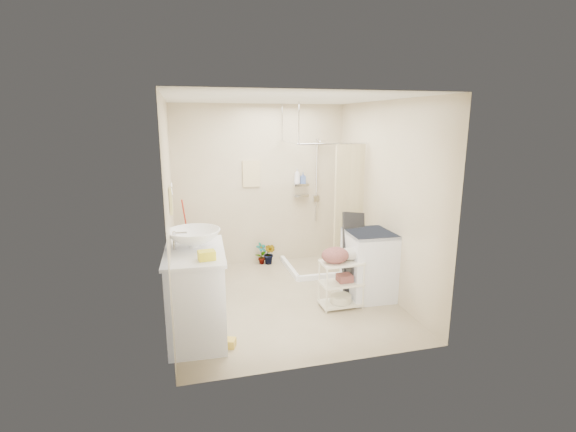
% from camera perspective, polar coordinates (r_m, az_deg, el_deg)
% --- Properties ---
extents(floor, '(3.20, 3.20, 0.00)m').
position_cam_1_polar(floor, '(5.72, -0.54, -11.24)').
color(floor, tan).
rests_on(floor, ground).
extents(ceiling, '(2.80, 3.20, 0.04)m').
position_cam_1_polar(ceiling, '(5.22, -0.60, 15.77)').
color(ceiling, silver).
rests_on(ceiling, ground).
extents(wall_back, '(2.80, 0.04, 2.60)m').
position_cam_1_polar(wall_back, '(6.86, -3.80, 4.18)').
color(wall_back, beige).
rests_on(wall_back, ground).
extents(wall_front, '(2.80, 0.04, 2.60)m').
position_cam_1_polar(wall_front, '(3.83, 5.21, -2.93)').
color(wall_front, beige).
rests_on(wall_front, ground).
extents(wall_left, '(0.04, 3.20, 2.60)m').
position_cam_1_polar(wall_left, '(5.17, -15.81, 0.81)').
color(wall_left, beige).
rests_on(wall_left, ground).
extents(wall_right, '(0.04, 3.20, 2.60)m').
position_cam_1_polar(wall_right, '(5.81, 12.97, 2.28)').
color(wall_right, beige).
rests_on(wall_right, ground).
extents(vanity, '(0.68, 1.15, 0.99)m').
position_cam_1_polar(vanity, '(4.75, -12.40, -10.26)').
color(vanity, silver).
rests_on(vanity, ground).
extents(sink, '(0.64, 0.64, 0.20)m').
position_cam_1_polar(sink, '(4.66, -12.75, -3.00)').
color(sink, white).
rests_on(sink, vanity).
extents(counter_basket, '(0.18, 0.15, 0.09)m').
position_cam_1_polar(counter_basket, '(4.24, -11.07, -5.29)').
color(counter_basket, yellow).
rests_on(counter_basket, vanity).
extents(floor_basket, '(0.28, 0.25, 0.12)m').
position_cam_1_polar(floor_basket, '(4.65, -8.23, -16.60)').
color(floor_basket, gold).
rests_on(floor_basket, ground).
extents(toilet, '(0.72, 0.41, 0.73)m').
position_cam_1_polar(toilet, '(6.08, -11.75, -6.29)').
color(toilet, white).
rests_on(toilet, ground).
extents(mop, '(0.13, 0.13, 1.16)m').
position_cam_1_polar(mop, '(6.79, -13.92, -2.50)').
color(mop, '#B32919').
rests_on(mop, ground).
extents(potted_plant_a, '(0.23, 0.21, 0.37)m').
position_cam_1_polar(potted_plant_a, '(6.96, -3.67, -5.14)').
color(potted_plant_a, brown).
rests_on(potted_plant_a, ground).
extents(potted_plant_b, '(0.25, 0.25, 0.36)m').
position_cam_1_polar(potted_plant_b, '(6.95, -2.55, -5.19)').
color(potted_plant_b, '#9C3E23').
rests_on(potted_plant_b, ground).
extents(hanging_towel, '(0.28, 0.03, 0.42)m').
position_cam_1_polar(hanging_towel, '(6.79, -5.04, 5.77)').
color(hanging_towel, beige).
rests_on(hanging_towel, wall_back).
extents(towel_ring, '(0.04, 0.22, 0.34)m').
position_cam_1_polar(towel_ring, '(4.94, -15.73, 2.28)').
color(towel_ring, '#DCD180').
rests_on(towel_ring, wall_left).
extents(tp_holder, '(0.08, 0.12, 0.14)m').
position_cam_1_polar(tp_holder, '(5.37, -14.99, -5.12)').
color(tp_holder, white).
rests_on(tp_holder, wall_left).
extents(shower, '(1.10, 1.10, 2.10)m').
position_cam_1_polar(shower, '(6.59, 4.42, 1.61)').
color(shower, white).
rests_on(shower, ground).
extents(shampoo_bottle_a, '(0.11, 0.11, 0.25)m').
position_cam_1_polar(shampoo_bottle_a, '(6.88, 1.26, 5.45)').
color(shampoo_bottle_a, white).
rests_on(shampoo_bottle_a, shower).
extents(shampoo_bottle_b, '(0.09, 0.09, 0.18)m').
position_cam_1_polar(shampoo_bottle_b, '(6.93, 2.07, 5.23)').
color(shampoo_bottle_b, '#445D9D').
rests_on(shampoo_bottle_b, shower).
extents(washing_machine, '(0.64, 0.66, 0.91)m').
position_cam_1_polar(washing_machine, '(5.74, 11.15, -6.52)').
color(washing_machine, silver).
rests_on(washing_machine, ground).
extents(laundry_rack, '(0.54, 0.32, 0.73)m').
position_cam_1_polar(laundry_rack, '(5.40, 7.29, -8.63)').
color(laundry_rack, white).
rests_on(laundry_rack, ground).
extents(ironing_board, '(0.34, 0.14, 1.17)m').
position_cam_1_polar(ironing_board, '(5.74, 9.00, -5.06)').
color(ironing_board, black).
rests_on(ironing_board, ground).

